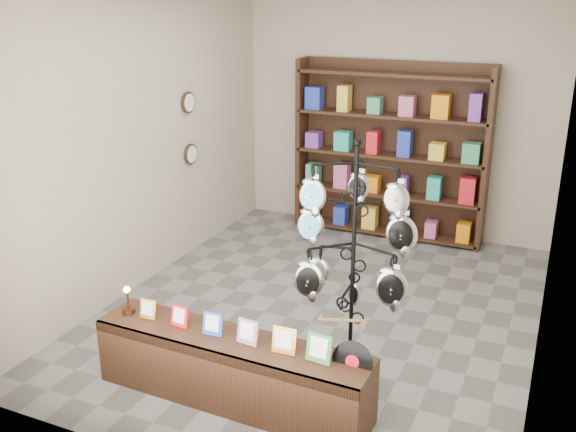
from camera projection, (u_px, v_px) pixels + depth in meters
name	position (u px, v px, depth m)	size (l,w,h in m)	color
ground	(323.00, 308.00, 6.40)	(5.00, 5.00, 0.00)	slate
room_envelope	(326.00, 125.00, 5.79)	(5.00, 5.00, 5.00)	#B5A492
display_tree	(354.00, 244.00, 4.97)	(1.02, 0.99, 1.97)	black
front_shelf	(232.00, 369.00, 4.88)	(2.20, 0.51, 0.78)	black
back_shelving	(390.00, 156.00, 8.04)	(2.42, 0.36, 2.20)	black
wall_clocks	(189.00, 129.00, 7.34)	(0.03, 0.24, 0.84)	black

